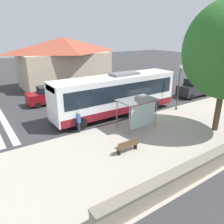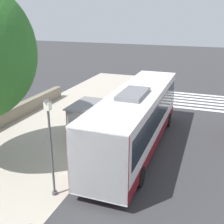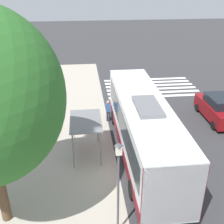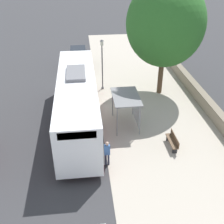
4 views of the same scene
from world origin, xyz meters
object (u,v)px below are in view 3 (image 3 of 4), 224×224
Objects in this scene: bus_shelter at (83,126)px; street_lamp_near at (118,183)px; parked_car_far_lane at (218,108)px; bus at (143,126)px; bench at (48,127)px; pedestrian at (108,109)px.

street_lamp_near reaches higher than bus_shelter.
bus is at bearing -149.41° from parked_car_far_lane.
parked_car_far_lane is at bearing 47.33° from street_lamp_near.
bus_shelter is (-3.56, 0.42, 0.02)m from bus.
bus_shelter is at bearing 173.31° from bus.
bench is at bearing 150.91° from bus.
bus is 7.11m from bench.
bench is 12.86m from parked_car_far_lane.
pedestrian is at bearing 175.51° from parked_car_far_lane.
pedestrian is 10.60m from street_lamp_near.
street_lamp_near is at bearing -67.32° from bench.
street_lamp_near reaches higher than bench.
parked_car_far_lane is (12.84, 0.62, 0.47)m from bench.
street_lamp_near is 13.42m from parked_car_far_lane.
pedestrian is at bearing 16.09° from bench.
street_lamp_near is 0.98× the size of parked_car_far_lane.
bus_shelter is at bearing -49.64° from bench.
bus is at bearing -70.66° from pedestrian.
bus is 6.24m from street_lamp_near.
parked_car_far_lane reaches higher than pedestrian.
bus reaches higher than parked_car_far_lane.
bus_shelter is 4.18m from bench.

